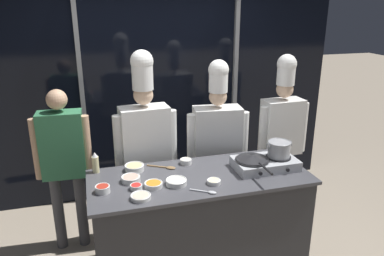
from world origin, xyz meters
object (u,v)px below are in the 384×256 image
at_px(prep_bowl_onion, 186,161).
at_px(serving_spoon_slotted, 208,192).
at_px(portable_stove, 265,163).
at_px(chef_line, 282,127).
at_px(prep_bowl_noodles, 214,181).
at_px(prep_bowl_ginger, 134,167).
at_px(prep_bowl_bell_pepper, 136,187).
at_px(squeeze_bottle_oil, 95,163).
at_px(frying_pan, 253,158).
at_px(prep_bowl_shrimp, 131,179).
at_px(person_guest, 63,156).
at_px(chef_sous, 217,139).
at_px(prep_bowl_garlic, 176,182).
at_px(chef_head, 145,139).
at_px(prep_bowl_chili_flakes, 103,189).
at_px(stock_pot, 279,149).
at_px(prep_bowl_carrots, 153,184).
at_px(serving_spoon_solid, 167,167).
at_px(prep_bowl_chicken, 141,197).

distance_m(prep_bowl_onion, serving_spoon_slotted, 0.57).
distance_m(portable_stove, chef_line, 0.86).
bearing_deg(prep_bowl_noodles, prep_bowl_ginger, 144.21).
bearing_deg(prep_bowl_bell_pepper, prep_bowl_onion, 35.90).
relative_size(squeeze_bottle_oil, chef_line, 0.10).
distance_m(frying_pan, prep_bowl_shrimp, 1.07).
relative_size(portable_stove, chef_line, 0.30).
distance_m(portable_stove, frying_pan, 0.15).
height_order(prep_bowl_bell_pepper, person_guest, person_guest).
bearing_deg(chef_sous, prep_bowl_noodles, 75.93).
relative_size(prep_bowl_garlic, prep_bowl_noodles, 1.52).
height_order(portable_stove, chef_head, chef_head).
bearing_deg(prep_bowl_onion, chef_head, 133.46).
distance_m(squeeze_bottle_oil, prep_bowl_chili_flakes, 0.39).
bearing_deg(prep_bowl_bell_pepper, person_guest, 127.38).
distance_m(portable_stove, stock_pot, 0.18).
distance_m(prep_bowl_bell_pepper, person_guest, 0.94).
relative_size(serving_spoon_slotted, chef_sous, 0.11).
height_order(stock_pot, prep_bowl_ginger, stock_pot).
distance_m(portable_stove, serving_spoon_slotted, 0.70).
relative_size(prep_bowl_chili_flakes, serving_spoon_slotted, 0.60).
bearing_deg(prep_bowl_carrots, squeeze_bottle_oil, 136.73).
bearing_deg(prep_bowl_noodles, chef_head, 119.35).
distance_m(frying_pan, prep_bowl_onion, 0.61).
xyz_separation_m(person_guest, chef_line, (2.27, 0.01, 0.06)).
bearing_deg(prep_bowl_chili_flakes, person_guest, 113.56).
relative_size(stock_pot, serving_spoon_slotted, 1.17).
relative_size(prep_bowl_garlic, chef_line, 0.09).
distance_m(prep_bowl_onion, serving_spoon_solid, 0.19).
bearing_deg(prep_bowl_garlic, chef_sous, 49.71).
bearing_deg(squeeze_bottle_oil, prep_bowl_bell_pepper, -54.67).
bearing_deg(prep_bowl_onion, prep_bowl_noodles, -74.83).
relative_size(stock_pot, prep_bowl_onion, 2.15).
height_order(prep_bowl_chili_flakes, chef_line, chef_line).
distance_m(frying_pan, chef_sous, 0.64).
bearing_deg(prep_bowl_carrots, prep_bowl_garlic, -3.22).
bearing_deg(chef_line, prep_bowl_chili_flakes, 18.48).
height_order(prep_bowl_bell_pepper, chef_line, chef_line).
relative_size(portable_stove, prep_bowl_chili_flakes, 4.75).
relative_size(portable_stove, prep_bowl_shrimp, 3.53).
bearing_deg(prep_bowl_onion, prep_bowl_chicken, -133.30).
xyz_separation_m(prep_bowl_carrots, prep_bowl_garlic, (0.19, -0.01, 0.00)).
distance_m(prep_bowl_chicken, chef_head, 0.89).
distance_m(chef_head, chef_line, 1.51).
height_order(frying_pan, serving_spoon_slotted, frying_pan).
height_order(serving_spoon_solid, chef_head, chef_head).
xyz_separation_m(chef_head, chef_sous, (0.74, 0.01, -0.07)).
xyz_separation_m(prep_bowl_onion, chef_line, (1.19, 0.39, 0.09)).
bearing_deg(stock_pot, chef_sous, 120.12).
bearing_deg(chef_head, frying_pan, 139.52).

